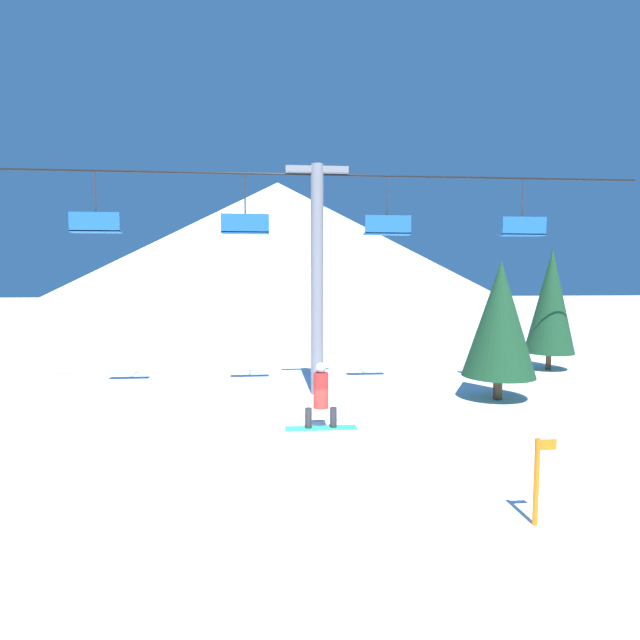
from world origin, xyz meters
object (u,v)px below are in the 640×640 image
snowboarder (321,397)px  pine_tree_near (500,319)px  snow_ramp (344,495)px  trail_marker (537,479)px

snowboarder → pine_tree_near: bearing=48.7°
snow_ramp → snowboarder: 1.87m
snow_ramp → pine_tree_near: (7.20, 9.64, 2.21)m
snow_ramp → trail_marker: snow_ramp is taller
pine_tree_near → trail_marker: pine_tree_near is taller
snow_ramp → trail_marker: (3.66, 0.30, 0.03)m
snowboarder → trail_marker: snowboarder is taller
pine_tree_near → trail_marker: bearing=-110.7°
pine_tree_near → trail_marker: 10.22m
snow_ramp → trail_marker: bearing=4.7°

